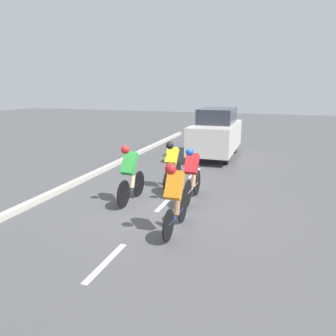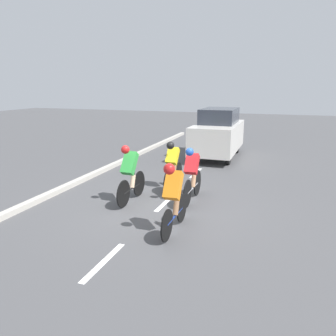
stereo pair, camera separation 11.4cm
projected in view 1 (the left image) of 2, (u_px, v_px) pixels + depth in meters
ground_plane at (164, 204)px, 8.54m from camera, size 60.00×60.00×0.00m
lane_stripe_near at (106, 262)px, 5.74m from camera, size 0.12×1.40×0.01m
lane_stripe_mid at (165, 202)px, 8.68m from camera, size 0.12×1.40×0.01m
lane_stripe_far at (195, 173)px, 11.62m from camera, size 0.12×1.40×0.01m
curb at (63, 188)px, 9.65m from camera, size 0.20×24.20×0.14m
cyclist_orange at (175, 195)px, 6.73m from camera, size 0.34×1.67×1.55m
cyclist_red at (192, 174)px, 8.58m from camera, size 0.33×1.73×1.50m
cyclist_yellow at (172, 163)px, 9.74m from camera, size 0.33×1.68×1.46m
cyclist_green at (130, 173)px, 8.51m from camera, size 0.33×1.67×1.57m
support_car at (216, 133)px, 14.01m from camera, size 1.70×3.96×2.07m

